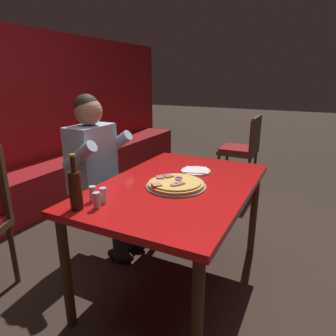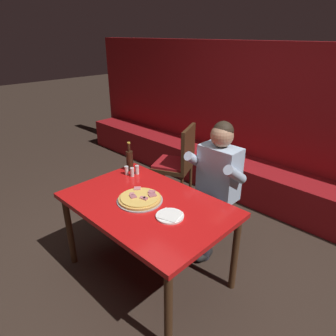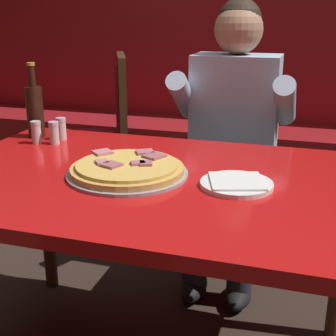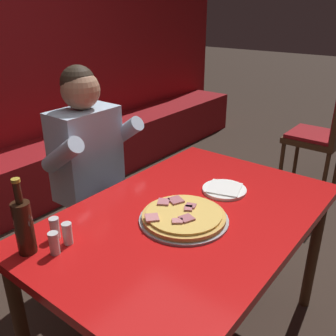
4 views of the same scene
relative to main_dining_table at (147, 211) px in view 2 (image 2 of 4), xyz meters
name	(u,v)px [view 2 (image 2 of 4)]	position (x,y,z in m)	size (l,w,h in m)	color
ground_plane	(149,273)	(0.00, 0.00, -0.67)	(24.00, 24.00, 0.00)	#33261E
booth_wall_panel	(275,123)	(0.00, 2.18, 0.28)	(6.80, 0.16, 1.90)	maroon
booth_bench	(256,183)	(0.00, 1.86, -0.44)	(6.46, 0.48, 0.46)	maroon
main_dining_table	(147,211)	(0.00, 0.00, 0.00)	(1.36, 0.90, 0.74)	#422816
pizza	(140,199)	(-0.06, -0.02, 0.10)	(0.37, 0.37, 0.05)	#9E9EA3
plate_white_paper	(170,216)	(0.28, -0.02, 0.09)	(0.21, 0.21, 0.02)	white
beer_bottle	(130,160)	(-0.58, 0.30, 0.19)	(0.07, 0.07, 0.29)	black
shaker_black_pepper	(137,170)	(-0.46, 0.30, 0.12)	(0.04, 0.04, 0.09)	silver
shaker_oregano	(132,173)	(-0.45, 0.23, 0.12)	(0.04, 0.04, 0.09)	silver
shaker_parmesan	(127,171)	(-0.52, 0.22, 0.12)	(0.04, 0.04, 0.09)	silver
diner_seated_blue_shirt	(213,182)	(0.13, 0.72, 0.04)	(0.53, 0.53, 1.27)	black
dining_chair_far_right	(179,160)	(-0.68, 1.14, -0.09)	(0.58, 0.58, 0.99)	#422816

